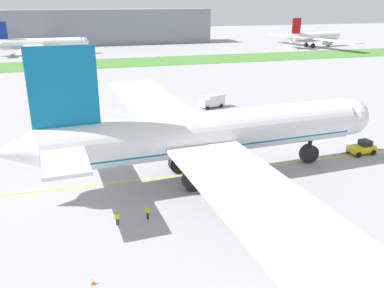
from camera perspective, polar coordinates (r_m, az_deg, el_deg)
ground_plane at (r=59.86m, az=4.01°, el=-3.78°), size 600.00×600.00×0.00m
apron_taxi_line at (r=60.00m, az=3.95°, el=-3.72°), size 280.00×0.36×0.01m
grass_median_strip at (r=163.88m, az=-9.16°, el=11.18°), size 320.00×24.00×0.10m
airliner_foreground at (r=55.26m, az=1.72°, el=1.33°), size 53.84×84.73×18.86m
pushback_tug at (r=71.32m, az=22.65°, el=-0.48°), size 6.10×2.88×2.28m
ground_crew_wingwalker_port at (r=46.24m, az=21.80°, el=-11.41°), size 0.50×0.49×1.71m
ground_crew_marshaller_front at (r=46.56m, az=-10.41°, el=-10.03°), size 0.53×0.41×1.64m
ground_crew_wingwalker_starboard at (r=47.24m, az=-6.24°, el=-9.27°), size 0.42×0.55×1.72m
traffic_cone_near_nose at (r=38.99m, az=-13.67°, el=-18.14°), size 0.36×0.36×0.58m
service_truck_baggage_loader at (r=93.96m, az=2.92°, el=6.04°), size 5.97×3.57×2.95m
parked_airliner_far_left at (r=195.50m, az=-20.85°, el=12.96°), size 43.93×69.57×14.27m
parked_airliner_far_centre at (r=220.72m, az=16.51°, el=14.09°), size 36.67×57.25×14.56m
terminal_building at (r=232.19m, az=-12.94°, el=15.64°), size 119.62×20.00×18.00m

